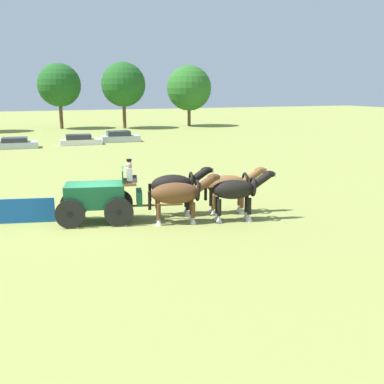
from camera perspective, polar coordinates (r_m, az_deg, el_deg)
The scene contains 13 objects.
ground_plane at distance 20.78m, azimuth -11.86°, elevation -3.70°, with size 220.00×220.00×0.00m, color olive.
show_wagon at distance 20.46m, azimuth -11.53°, elevation -0.46°, with size 5.58×2.52×2.75m.
draft_horse_rear_near at distance 21.15m, azimuth -2.14°, elevation 0.73°, with size 2.97×1.44×2.26m.
draft_horse_rear_off at distance 19.90m, azimuth -1.70°, elevation -0.25°, with size 3.14×1.44×2.17m.
draft_horse_lead_near at distance 21.60m, azimuth 4.75°, elevation 0.77°, with size 2.94×1.38×2.18m.
draft_horse_lead_off at distance 20.36m, azimuth 5.62°, elevation 0.14°, with size 2.95×1.31×2.24m.
parked_vehicle_d at distance 48.86m, azimuth -21.08°, elevation 5.68°, with size 4.12×2.35×1.07m.
parked_vehicle_e at distance 49.95m, azimuth -13.82°, elevation 6.30°, with size 4.44×2.10×1.09m.
parked_vehicle_f at distance 51.91m, azimuth -8.99°, elevation 6.80°, with size 4.33×2.30×1.20m.
tree_d at distance 70.71m, azimuth -16.26°, elevation 12.70°, with size 6.22×6.22×9.42m.
tree_e at distance 69.51m, azimuth -8.57°, elevation 13.14°, with size 6.47×6.47×9.64m.
tree_f at distance 72.95m, azimuth -0.37°, elevation 12.85°, with size 6.97×6.97×9.37m.
sponsor_banner at distance 21.46m, azimuth -21.00°, elevation -2.24°, with size 3.20×0.06×1.10m, color #1959B2.
Camera 1 is at (-3.59, -19.63, 5.80)m, focal length 42.67 mm.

